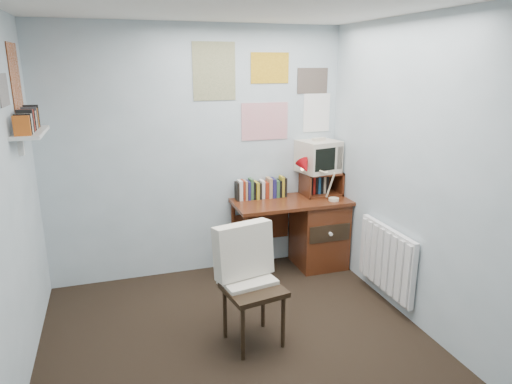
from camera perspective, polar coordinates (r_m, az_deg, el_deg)
ground at (r=3.54m, az=-0.71°, el=-21.14°), size 3.50×3.50×0.00m
back_wall at (r=4.61m, az=-7.21°, el=4.73°), size 3.00×0.02×2.50m
right_wall at (r=3.67m, az=22.19°, el=0.81°), size 0.02×3.50×2.50m
desk at (r=4.95m, az=7.24°, el=-4.69°), size 1.20×0.55×0.76m
desk_chair at (r=3.57m, az=-0.32°, el=-12.13°), size 0.53×0.52×0.91m
desk_lamp at (r=4.72m, az=9.80°, el=1.16°), size 0.32×0.29×0.38m
tv_riser at (r=4.95m, az=8.14°, el=1.11°), size 0.40×0.30×0.25m
crt_tv at (r=4.88m, az=7.80°, el=4.62°), size 0.45×0.43×0.36m
book_row at (r=4.78m, az=0.95°, el=0.56°), size 0.60×0.14×0.22m
radiator at (r=4.33m, az=15.99°, el=-8.07°), size 0.09×0.80×0.60m
wall_shelf at (r=3.88m, az=-26.35°, el=6.68°), size 0.20×0.62×0.24m
posters_back at (r=4.71m, az=1.14°, el=12.44°), size 1.20×0.01×0.90m
posters_left at (r=3.86m, az=-28.45°, el=12.09°), size 0.01×0.70×0.60m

